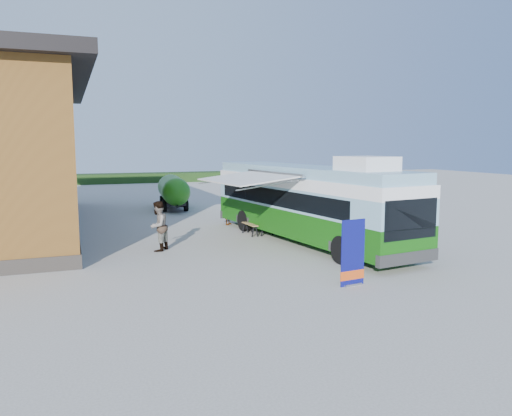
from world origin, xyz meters
name	(u,v)px	position (x,y,z in m)	size (l,w,h in m)	color
ground	(261,254)	(0.00, 0.00, 0.00)	(100.00, 100.00, 0.00)	#BCB7AD
hedge	(206,176)	(8.00, 38.00, 0.50)	(40.00, 3.00, 1.00)	#264419
bus	(307,200)	(2.75, 1.63, 1.79)	(4.16, 12.44, 3.75)	#1B6310
awning	(251,180)	(0.20, 1.64, 2.73)	(3.23, 4.63, 0.53)	white
banner	(353,259)	(1.03, -4.91, 0.82)	(0.86, 0.26, 1.99)	navy
picnic_table	(262,220)	(1.63, 4.02, 0.64)	(1.59, 1.43, 0.86)	tan
person_a	(228,208)	(0.98, 7.16, 0.85)	(0.62, 0.41, 1.70)	#999999
person_b	(158,226)	(-3.54, 1.99, 0.99)	(0.96, 0.75, 1.98)	#999999
slurry_tanker	(173,190)	(-0.46, 14.41, 1.23)	(2.10, 5.79, 2.14)	#267B16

